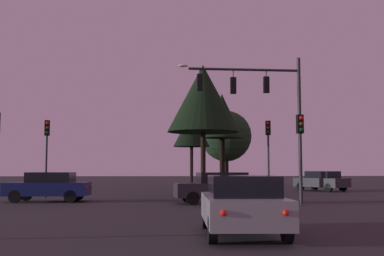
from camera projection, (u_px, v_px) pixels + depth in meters
The scene contains 13 objects.
ground_plane at pixel (162, 195), 30.70m from camera, with size 168.00×168.00×0.00m, color #262326.
traffic_signal_mast_arm at pixel (263, 101), 26.11m from camera, with size 6.81×0.46×7.84m.
traffic_light_corner_right at pixel (47, 143), 27.96m from camera, with size 0.36×0.38×4.54m.
traffic_light_median at pixel (268, 143), 29.72m from camera, with size 0.37×0.39×4.70m.
traffic_light_far_side at pixel (300, 141), 22.68m from camera, with size 0.33×0.37×4.27m.
car_nearside_lane at pixel (242, 204), 12.22m from camera, with size 2.11×4.44×1.52m.
car_crossing_left at pixel (49, 186), 24.72m from camera, with size 4.34×2.13×1.52m.
car_crossing_right at pixel (219, 187), 23.44m from camera, with size 4.48×2.15×1.52m.
car_far_lane at pixel (322, 181), 36.60m from camera, with size 3.67×4.48×1.52m.
tree_behind_sign at pixel (226, 136), 47.72m from camera, with size 5.08×5.08×7.51m.
tree_left_far at pixel (203, 99), 30.07m from camera, with size 4.49×4.49×8.27m.
tree_center_horizon at pixel (192, 129), 42.25m from camera, with size 3.22×3.22×6.83m.
tree_right_cluster at pixel (222, 117), 34.74m from camera, with size 2.94×2.94×7.17m.
Camera 1 is at (-0.38, -6.52, 1.69)m, focal length 44.69 mm.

